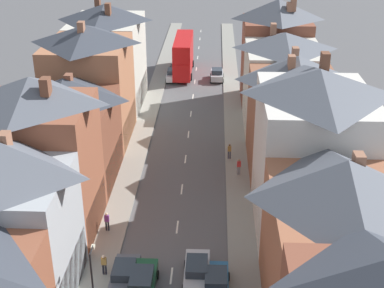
# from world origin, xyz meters

# --- Properties ---
(pavement_left) EXTENTS (2.20, 104.00, 0.14)m
(pavement_left) POSITION_xyz_m (-5.10, 38.00, 0.07)
(pavement_left) COLOR gray
(pavement_left) RESTS_ON ground
(pavement_right) EXTENTS (2.20, 104.00, 0.14)m
(pavement_right) POSITION_xyz_m (5.10, 38.00, 0.07)
(pavement_right) COLOR gray
(pavement_right) RESTS_ON ground
(centre_line_dashes) EXTENTS (0.14, 97.80, 0.01)m
(centre_line_dashes) POSITION_xyz_m (0.00, 36.00, 0.01)
(centre_line_dashes) COLOR silver
(centre_line_dashes) RESTS_ON ground
(terrace_row_left) EXTENTS (8.00, 61.61, 12.94)m
(terrace_row_left) POSITION_xyz_m (-10.18, 20.50, 5.69)
(terrace_row_left) COLOR #B2704C
(terrace_row_left) RESTS_ON ground
(terrace_row_right) EXTENTS (8.00, 62.88, 13.61)m
(terrace_row_right) POSITION_xyz_m (10.19, 19.27, 5.83)
(terrace_row_right) COLOR #A36042
(terrace_row_right) RESTS_ON ground
(double_decker_bus_lead) EXTENTS (2.74, 10.80, 5.30)m
(double_decker_bus_lead) POSITION_xyz_m (-1.81, 57.68, 2.82)
(double_decker_bus_lead) COLOR red
(double_decker_bus_lead) RESTS_ON ground
(car_near_blue) EXTENTS (1.90, 3.94, 1.61)m
(car_near_blue) POSITION_xyz_m (-3.10, 11.02, 0.81)
(car_near_blue) COLOR #4C515B
(car_near_blue) RESTS_ON ground
(car_parked_left_a) EXTENTS (1.90, 4.05, 1.69)m
(car_parked_left_a) POSITION_xyz_m (-3.10, 54.49, 0.85)
(car_parked_left_a) COLOR silver
(car_parked_left_a) RESTS_ON ground
(car_parked_right_a) EXTENTS (1.90, 3.92, 1.64)m
(car_parked_right_a) POSITION_xyz_m (3.10, 10.45, 0.82)
(car_parked_right_a) COLOR #236093
(car_parked_right_a) RESTS_ON ground
(car_parked_left_b) EXTENTS (1.90, 3.81, 1.71)m
(car_parked_left_b) POSITION_xyz_m (3.10, 54.76, 0.86)
(car_parked_left_b) COLOR #B7BABF
(car_parked_left_b) RESTS_ON ground
(car_mid_white) EXTENTS (1.90, 4.14, 1.70)m
(car_mid_white) POSITION_xyz_m (1.80, 11.54, 0.85)
(car_mid_white) COLOR #B7BABF
(car_mid_white) RESTS_ON ground
(car_far_grey) EXTENTS (1.90, 4.55, 1.64)m
(car_far_grey) POSITION_xyz_m (-1.80, 10.21, 0.83)
(car_far_grey) COLOR #144728
(car_far_grey) RESTS_ON ground
(pedestrian_mid_left) EXTENTS (0.36, 0.22, 1.61)m
(pedestrian_mid_left) POSITION_xyz_m (-4.65, 11.83, 1.03)
(pedestrian_mid_left) COLOR #23232D
(pedestrian_mid_left) RESTS_ON pavement_left
(pedestrian_mid_right) EXTENTS (0.36, 0.22, 1.61)m
(pedestrian_mid_right) POSITION_xyz_m (-5.45, 17.12, 1.03)
(pedestrian_mid_right) COLOR #23232D
(pedestrian_mid_right) RESTS_ON pavement_left
(pedestrian_far_left) EXTENTS (0.36, 0.22, 1.61)m
(pedestrian_far_left) POSITION_xyz_m (5.20, 26.75, 1.03)
(pedestrian_far_left) COLOR gray
(pedestrian_far_left) RESTS_ON pavement_right
(pedestrian_far_right) EXTENTS (0.36, 0.22, 1.61)m
(pedestrian_far_right) POSITION_xyz_m (4.39, 30.02, 1.03)
(pedestrian_far_right) COLOR #3D4256
(pedestrian_far_right) RESTS_ON pavement_right
(street_lamp) EXTENTS (0.20, 1.12, 5.50)m
(street_lamp) POSITION_xyz_m (-4.25, 7.18, 3.24)
(street_lamp) COLOR black
(street_lamp) RESTS_ON ground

